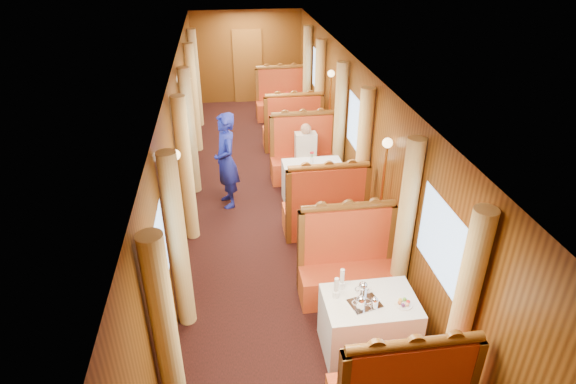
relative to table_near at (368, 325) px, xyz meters
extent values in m
cube|color=brown|center=(-0.75, 9.47, 0.62)|extent=(0.80, 0.04, 2.00)
cube|color=white|center=(0.00, 0.00, 0.00)|extent=(1.05, 0.72, 0.75)
cube|color=#AF1E13|center=(0.00, -1.17, 0.48)|extent=(1.30, 0.12, 0.80)
cylinder|color=brown|center=(0.00, -1.17, 0.92)|extent=(1.23, 0.10, 0.10)
cube|color=#AF1E13|center=(0.00, 0.95, -0.15)|extent=(1.30, 0.55, 0.45)
cube|color=#AF1E13|center=(0.00, 1.17, 0.48)|extent=(1.30, 0.12, 0.80)
cylinder|color=brown|center=(0.00, 1.17, 0.92)|extent=(1.23, 0.10, 0.10)
cube|color=white|center=(0.00, 3.50, 0.00)|extent=(1.05, 0.72, 0.75)
cube|color=#AF1E13|center=(0.00, 2.55, -0.15)|extent=(1.30, 0.55, 0.45)
cube|color=#AF1E13|center=(0.00, 2.33, 0.48)|extent=(1.30, 0.12, 0.80)
cylinder|color=brown|center=(0.00, 2.33, 0.92)|extent=(1.23, 0.10, 0.10)
cube|color=#AF1E13|center=(0.00, 4.45, -0.15)|extent=(1.30, 0.55, 0.45)
cube|color=#AF1E13|center=(0.00, 4.67, 0.48)|extent=(1.30, 0.12, 0.80)
cylinder|color=brown|center=(0.00, 4.67, 0.92)|extent=(1.23, 0.10, 0.10)
cube|color=white|center=(0.00, 7.00, 0.00)|extent=(1.05, 0.72, 0.75)
cube|color=#AF1E13|center=(0.00, 6.05, -0.15)|extent=(1.30, 0.55, 0.45)
cube|color=#AF1E13|center=(0.00, 5.83, 0.48)|extent=(1.30, 0.12, 0.80)
cylinder|color=brown|center=(0.00, 5.83, 0.92)|extent=(1.23, 0.10, 0.10)
cube|color=#AF1E13|center=(0.00, 7.95, -0.15)|extent=(1.30, 0.55, 0.45)
cube|color=#AF1E13|center=(0.00, 8.16, 0.48)|extent=(1.30, 0.12, 0.80)
cylinder|color=brown|center=(0.00, 8.16, 0.92)|extent=(1.23, 0.10, 0.10)
cube|color=silver|center=(-0.09, -0.06, 0.38)|extent=(0.39, 0.33, 0.01)
cylinder|color=white|center=(0.33, -0.12, 0.38)|extent=(0.20, 0.20, 0.01)
cylinder|color=white|center=(-0.38, 0.10, 0.42)|extent=(0.08, 0.08, 0.08)
cylinder|color=white|center=(-0.38, 0.10, 0.55)|extent=(0.05, 0.05, 0.18)
cylinder|color=white|center=(-0.28, 0.25, 0.42)|extent=(0.08, 0.08, 0.08)
cylinder|color=white|center=(-0.28, 0.25, 0.55)|extent=(0.05, 0.05, 0.18)
cylinder|color=silver|center=(-0.03, 3.54, 0.45)|extent=(0.06, 0.06, 0.14)
cylinder|color=silver|center=(0.01, 7.01, 0.45)|extent=(0.06, 0.06, 0.14)
cylinder|color=#E5C475|center=(-2.13, -0.78, 0.80)|extent=(0.22, 0.22, 2.35)
cylinder|color=#E5C475|center=(-2.13, 0.78, 0.80)|extent=(0.22, 0.22, 2.35)
cylinder|color=#E5C475|center=(0.63, -0.78, 0.80)|extent=(0.22, 0.22, 2.35)
cylinder|color=#E5C475|center=(0.63, 0.78, 0.80)|extent=(0.22, 0.22, 2.35)
cylinder|color=#E5C475|center=(-2.13, 2.72, 0.80)|extent=(0.22, 0.22, 2.35)
cylinder|color=#E5C475|center=(-2.13, 4.28, 0.80)|extent=(0.22, 0.22, 2.35)
cylinder|color=#E5C475|center=(0.63, 2.72, 0.80)|extent=(0.22, 0.22, 2.35)
cylinder|color=#E5C475|center=(0.63, 4.28, 0.80)|extent=(0.22, 0.22, 2.35)
cylinder|color=#E5C475|center=(-2.13, 6.22, 0.80)|extent=(0.22, 0.22, 2.35)
cylinder|color=#E5C475|center=(-2.13, 7.78, 0.80)|extent=(0.22, 0.22, 2.35)
cylinder|color=#E5C475|center=(0.63, 6.22, 0.80)|extent=(0.22, 0.22, 2.35)
cylinder|color=#E5C475|center=(0.63, 7.78, 0.80)|extent=(0.22, 0.22, 2.35)
cylinder|color=#BF8C3F|center=(-2.15, 1.75, 0.55)|extent=(0.04, 0.04, 1.85)
sphere|color=#FFD18C|center=(-2.15, 1.75, 1.50)|extent=(0.14, 0.14, 0.14)
cylinder|color=#BF8C3F|center=(0.65, 1.75, 0.55)|extent=(0.04, 0.04, 1.85)
sphere|color=#FFD18C|center=(0.65, 1.75, 1.50)|extent=(0.14, 0.14, 0.14)
cylinder|color=#BF8C3F|center=(-2.15, 5.25, 0.55)|extent=(0.04, 0.04, 1.85)
sphere|color=#FFD18C|center=(-2.15, 5.25, 1.50)|extent=(0.14, 0.14, 0.14)
cylinder|color=#BF8C3F|center=(0.65, 5.25, 0.55)|extent=(0.04, 0.04, 1.85)
sphere|color=#FFD18C|center=(0.65, 5.25, 1.50)|extent=(0.14, 0.14, 0.14)
imported|color=navy|center=(-1.51, 3.67, 0.49)|extent=(0.54, 0.70, 1.72)
cube|color=beige|center=(0.00, 4.33, 0.38)|extent=(0.40, 0.24, 0.55)
sphere|color=tan|center=(0.00, 4.33, 0.74)|extent=(0.20, 0.20, 0.20)
cube|color=beige|center=(0.00, 4.16, 0.15)|extent=(0.36, 0.30, 0.14)
camera|label=1|loc=(-1.49, -3.96, 4.05)|focal=30.00mm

